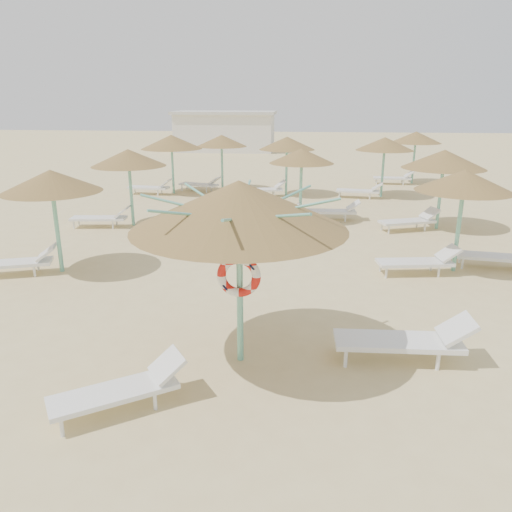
{
  "coord_description": "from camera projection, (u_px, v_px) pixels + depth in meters",
  "views": [
    {
      "loc": [
        0.83,
        -7.52,
        4.37
      ],
      "look_at": [
        -0.12,
        2.04,
        1.3
      ],
      "focal_mm": 35.0,
      "sensor_mm": 36.0,
      "label": 1
    }
  ],
  "objects": [
    {
      "name": "main_palapa",
      "position": [
        239.0,
        206.0,
        7.87
      ],
      "size": [
        3.5,
        3.5,
        3.13
      ],
      "color": "#6CBBA4",
      "rests_on": "ground"
    },
    {
      "name": "service_hut",
      "position": [
        225.0,
        131.0,
        41.78
      ],
      "size": [
        8.4,
        4.4,
        3.25
      ],
      "color": "silver",
      "rests_on": "ground"
    },
    {
      "name": "lounger_main_a",
      "position": [
        123.0,
        388.0,
        7.23
      ],
      "size": [
        1.94,
        1.57,
        0.71
      ],
      "rotation": [
        0.0,
        0.0,
        0.59
      ],
      "color": "white",
      "rests_on": "ground"
    },
    {
      "name": "palapa_field",
      "position": [
        347.0,
        156.0,
        18.35
      ],
      "size": [
        19.7,
        17.81,
        2.72
      ],
      "color": "#6CBBA4",
      "rests_on": "ground"
    },
    {
      "name": "ground",
      "position": [
        251.0,
        364.0,
        8.54
      ],
      "size": [
        120.0,
        120.0,
        0.0
      ],
      "primitive_type": "plane",
      "color": "#D6BF82",
      "rests_on": "ground"
    },
    {
      "name": "lounger_main_b",
      "position": [
        407.0,
        340.0,
        8.54
      ],
      "size": [
        2.33,
        0.77,
        0.84
      ],
      "rotation": [
        0.0,
        0.0,
        0.03
      ],
      "color": "white",
      "rests_on": "ground"
    }
  ]
}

